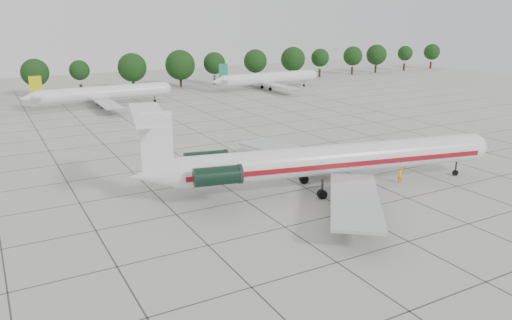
% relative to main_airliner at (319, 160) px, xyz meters
% --- Properties ---
extents(ground, '(260.00, 260.00, 0.00)m').
position_rel_main_airliner_xyz_m(ground, '(-8.84, 1.04, -3.60)').
color(ground, '#AAAAA3').
rests_on(ground, ground).
extents(apron_joints, '(170.00, 170.00, 0.02)m').
position_rel_main_airliner_xyz_m(apron_joints, '(-8.84, 16.04, -3.60)').
color(apron_joints, '#383838').
rests_on(apron_joints, ground).
extents(main_airliner, '(43.07, 33.44, 10.21)m').
position_rel_main_airliner_xyz_m(main_airliner, '(0.00, 0.00, 0.00)').
color(main_airliner, silver).
rests_on(main_airliner, ground).
extents(ground_crew, '(0.74, 0.51, 1.94)m').
position_rel_main_airliner_xyz_m(ground_crew, '(10.19, -2.61, -2.63)').
color(ground_crew, yellow).
rests_on(ground_crew, ground).
extents(bg_airliner_c, '(28.24, 27.20, 7.40)m').
position_rel_main_airliner_xyz_m(bg_airliner_c, '(-9.30, 66.12, -0.69)').
color(bg_airliner_c, silver).
rests_on(bg_airliner_c, ground).
extents(bg_airliner_d, '(28.24, 27.20, 7.40)m').
position_rel_main_airliner_xyz_m(bg_airliner_d, '(34.89, 70.57, -0.69)').
color(bg_airliner_d, silver).
rests_on(bg_airliner_d, ground).
extents(tree_line, '(249.86, 8.44, 10.22)m').
position_rel_main_airliner_xyz_m(tree_line, '(-20.52, 86.04, 2.38)').
color(tree_line, '#332114').
rests_on(tree_line, ground).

